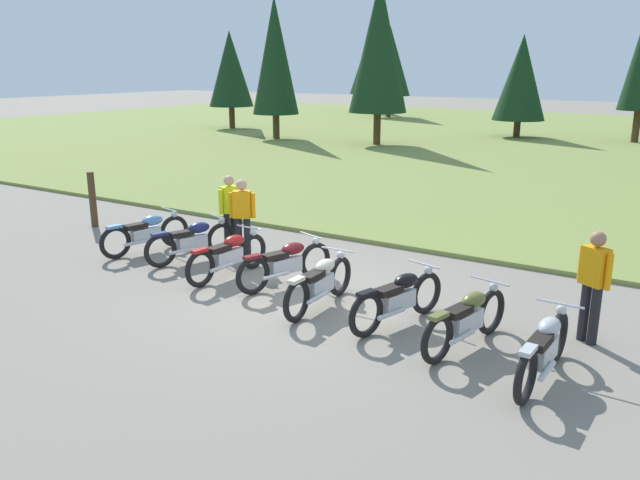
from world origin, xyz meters
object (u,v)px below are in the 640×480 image
at_px(motorcycle_red, 228,255).
at_px(rider_near_row_end, 593,280).
at_px(motorcycle_olive, 467,319).
at_px(motorcycle_silver, 544,349).
at_px(motorcycle_black, 398,298).
at_px(rider_with_back_turned, 230,209).
at_px(motorcycle_sky_blue, 146,233).
at_px(trail_marker_post, 93,200).
at_px(motorcycle_maroon, 286,263).
at_px(motorcycle_cream, 320,283).
at_px(rider_checking_bike, 242,214).
at_px(motorcycle_navy, 192,240).

bearing_deg(motorcycle_red, rider_near_row_end, 4.67).
distance_m(motorcycle_olive, motorcycle_silver, 1.24).
distance_m(motorcycle_black, rider_with_back_turned, 5.12).
distance_m(motorcycle_sky_blue, trail_marker_post, 2.95).
distance_m(motorcycle_silver, rider_near_row_end, 1.66).
height_order(motorcycle_maroon, rider_with_back_turned, rider_with_back_turned).
relative_size(motorcycle_cream, motorcycle_olive, 1.01).
bearing_deg(motorcycle_maroon, rider_checking_bike, 151.92).
bearing_deg(motorcycle_maroon, rider_near_row_end, 3.88).
distance_m(motorcycle_black, trail_marker_post, 9.26).
xyz_separation_m(motorcycle_cream, rider_with_back_turned, (-3.39, 1.76, 0.51)).
height_order(motorcycle_silver, trail_marker_post, trail_marker_post).
relative_size(motorcycle_silver, rider_checking_bike, 1.26).
relative_size(motorcycle_navy, trail_marker_post, 1.47).
height_order(motorcycle_black, trail_marker_post, trail_marker_post).
relative_size(motorcycle_sky_blue, motorcycle_olive, 0.99).
distance_m(motorcycle_cream, motorcycle_black, 1.41).
xyz_separation_m(motorcycle_navy, trail_marker_post, (-4.08, 0.82, 0.25)).
bearing_deg(rider_near_row_end, motorcycle_olive, -141.72).
height_order(motorcycle_maroon, motorcycle_black, same).
distance_m(motorcycle_red, trail_marker_post, 5.53).
bearing_deg(rider_checking_bike, motorcycle_cream, -27.91).
bearing_deg(trail_marker_post, motorcycle_red, -12.83).
bearing_deg(motorcycle_sky_blue, motorcycle_black, -6.46).
bearing_deg(motorcycle_red, motorcycle_olive, -7.15).
height_order(motorcycle_sky_blue, rider_checking_bike, rider_checking_bike).
relative_size(motorcycle_cream, rider_near_row_end, 1.26).
height_order(motorcycle_sky_blue, motorcycle_maroon, same).
bearing_deg(rider_checking_bike, motorcycle_red, -64.46).
bearing_deg(motorcycle_maroon, motorcycle_olive, -12.02).
relative_size(motorcycle_navy, motorcycle_silver, 0.96).
height_order(motorcycle_cream, motorcycle_black, same).
relative_size(motorcycle_sky_blue, rider_with_back_turned, 1.23).
bearing_deg(motorcycle_silver, motorcycle_olive, 160.26).
bearing_deg(motorcycle_silver, motorcycle_sky_blue, 170.93).
distance_m(rider_checking_bike, rider_with_back_turned, 0.61).
bearing_deg(trail_marker_post, motorcycle_olive, -10.15).
xyz_separation_m(motorcycle_sky_blue, motorcycle_black, (6.31, -0.71, 0.00)).
bearing_deg(motorcycle_olive, motorcycle_red, 172.85).
bearing_deg(motorcycle_sky_blue, rider_with_back_turned, 33.62).
bearing_deg(rider_near_row_end, motorcycle_navy, -179.20).
relative_size(motorcycle_cream, trail_marker_post, 1.52).
bearing_deg(motorcycle_olive, rider_checking_bike, 162.49).
bearing_deg(rider_with_back_turned, motorcycle_sky_blue, -146.38).
distance_m(motorcycle_sky_blue, rider_with_back_turned, 1.88).
xyz_separation_m(motorcycle_red, motorcycle_cream, (2.31, -0.41, 0.00)).
xyz_separation_m(motorcycle_sky_blue, rider_with_back_turned, (1.51, 1.00, 0.51)).
distance_m(motorcycle_cream, rider_with_back_turned, 3.85).
bearing_deg(motorcycle_maroon, motorcycle_sky_blue, 177.33).
distance_m(motorcycle_sky_blue, motorcycle_cream, 4.95).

